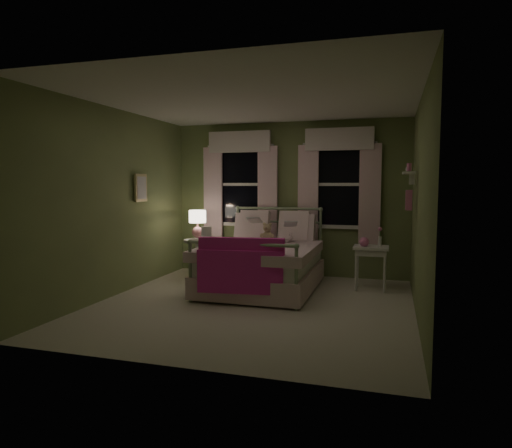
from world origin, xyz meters
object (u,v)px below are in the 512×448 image
(child_right, at_px, (288,227))
(child_left, at_px, (253,225))
(nightstand_left, at_px, (198,253))
(table_lamp, at_px, (198,221))
(bed, at_px, (263,263))
(nightstand_right, at_px, (371,253))
(teddy_bear, at_px, (267,234))

(child_right, bearing_deg, child_left, 23.87)
(nightstand_left, bearing_deg, table_lamp, -90.00)
(child_left, bearing_deg, bed, 123.86)
(child_left, bearing_deg, nightstand_left, 1.55)
(bed, distance_m, table_lamp, 1.40)
(table_lamp, bearing_deg, child_right, 0.81)
(child_right, height_order, nightstand_left, child_right)
(child_left, distance_m, nightstand_right, 1.85)
(bed, height_order, nightstand_left, bed)
(nightstand_right, bearing_deg, bed, -165.63)
(bed, relative_size, child_right, 3.18)
(bed, xyz_separation_m, nightstand_left, (-1.22, 0.40, 0.03))
(child_right, bearing_deg, nightstand_right, -157.37)
(nightstand_left, distance_m, nightstand_right, 2.76)
(child_left, bearing_deg, table_lamp, 1.55)
(child_right, xyz_separation_m, nightstand_right, (1.26, -0.03, -0.34))
(nightstand_left, bearing_deg, child_left, 1.29)
(teddy_bear, bearing_deg, nightstand_left, 173.58)
(nightstand_right, bearing_deg, child_right, 178.76)
(child_left, distance_m, child_right, 0.56)
(child_left, relative_size, child_right, 1.07)
(nightstand_right, bearing_deg, teddy_bear, -175.12)
(child_right, height_order, teddy_bear, child_right)
(bed, height_order, teddy_bear, bed)
(child_right, bearing_deg, table_lamp, 24.68)
(nightstand_left, bearing_deg, child_right, 0.81)
(bed, xyz_separation_m, table_lamp, (-1.22, 0.40, 0.57))
(teddy_bear, height_order, nightstand_right, teddy_bear)
(table_lamp, distance_m, nightstand_right, 2.79)
(child_right, distance_m, teddy_bear, 0.34)
(teddy_bear, bearing_deg, child_right, 29.50)
(nightstand_left, xyz_separation_m, nightstand_right, (2.76, -0.01, 0.13))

